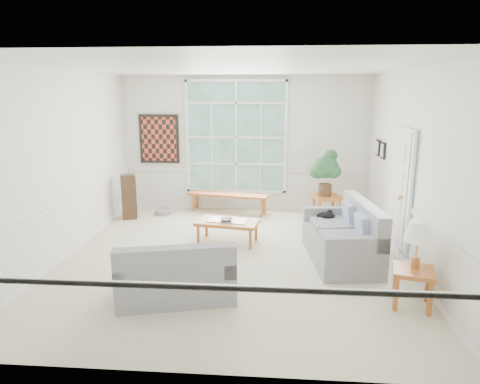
{
  "coord_description": "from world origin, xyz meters",
  "views": [
    {
      "loc": [
        0.62,
        -6.56,
        2.65
      ],
      "look_at": [
        0.1,
        0.2,
        1.05
      ],
      "focal_mm": 32.0,
      "sensor_mm": 36.0,
      "label": 1
    }
  ],
  "objects_px": {
    "loveseat_right": "(341,232)",
    "side_table": "(412,288)",
    "coffee_table": "(227,231)",
    "end_table": "(326,208)",
    "loveseat_front": "(176,269)"
  },
  "relations": [
    {
      "from": "coffee_table",
      "to": "side_table",
      "type": "distance_m",
      "value": 3.35
    },
    {
      "from": "loveseat_front",
      "to": "coffee_table",
      "type": "height_order",
      "value": "loveseat_front"
    },
    {
      "from": "end_table",
      "to": "side_table",
      "type": "relative_size",
      "value": 1.06
    },
    {
      "from": "end_table",
      "to": "loveseat_right",
      "type": "bearing_deg",
      "value": -91.01
    },
    {
      "from": "loveseat_right",
      "to": "side_table",
      "type": "xyz_separation_m",
      "value": [
        0.67,
        -1.47,
        -0.23
      ]
    },
    {
      "from": "loveseat_front",
      "to": "side_table",
      "type": "bearing_deg",
      "value": -13.38
    },
    {
      "from": "loveseat_right",
      "to": "side_table",
      "type": "distance_m",
      "value": 1.63
    },
    {
      "from": "loveseat_front",
      "to": "end_table",
      "type": "bearing_deg",
      "value": 43.68
    },
    {
      "from": "end_table",
      "to": "side_table",
      "type": "xyz_separation_m",
      "value": [
        0.63,
        -3.68,
        -0.02
      ]
    },
    {
      "from": "coffee_table",
      "to": "side_table",
      "type": "bearing_deg",
      "value": -29.72
    },
    {
      "from": "loveseat_right",
      "to": "side_table",
      "type": "relative_size",
      "value": 3.54
    },
    {
      "from": "loveseat_right",
      "to": "end_table",
      "type": "relative_size",
      "value": 3.34
    },
    {
      "from": "loveseat_right",
      "to": "loveseat_front",
      "type": "height_order",
      "value": "loveseat_right"
    },
    {
      "from": "loveseat_right",
      "to": "loveseat_front",
      "type": "bearing_deg",
      "value": -154.12
    },
    {
      "from": "loveseat_right",
      "to": "coffee_table",
      "type": "relative_size",
      "value": 1.62
    }
  ]
}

